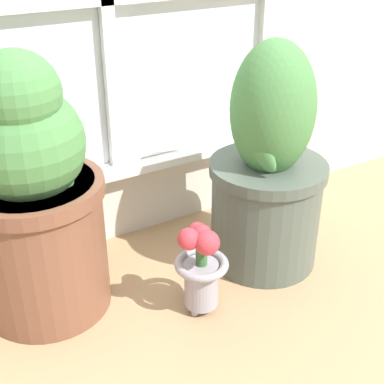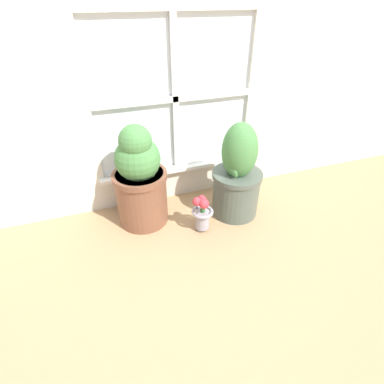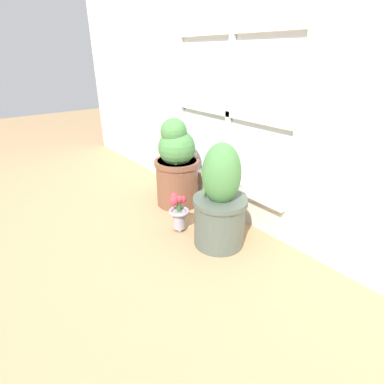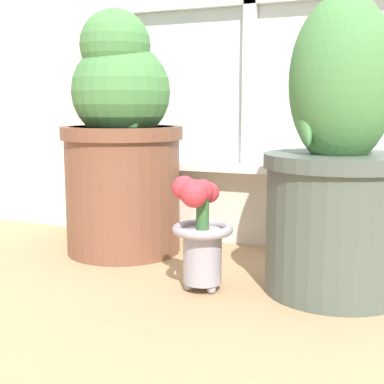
{
  "view_description": "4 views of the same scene",
  "coord_description": "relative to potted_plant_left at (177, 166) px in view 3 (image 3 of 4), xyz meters",
  "views": [
    {
      "loc": [
        -0.54,
        -0.77,
        0.92
      ],
      "look_at": [
        0.06,
        0.24,
        0.28
      ],
      "focal_mm": 50.0,
      "sensor_mm": 36.0,
      "label": 1
    },
    {
      "loc": [
        -0.51,
        -1.21,
        1.26
      ],
      "look_at": [
        -0.01,
        0.24,
        0.23
      ],
      "focal_mm": 28.0,
      "sensor_mm": 36.0,
      "label": 2
    },
    {
      "loc": [
        1.42,
        -0.85,
        1.07
      ],
      "look_at": [
        0.05,
        0.23,
        0.26
      ],
      "focal_mm": 28.0,
      "sensor_mm": 36.0,
      "label": 3
    },
    {
      "loc": [
        0.45,
        -0.93,
        0.41
      ],
      "look_at": [
        -0.03,
        0.23,
        0.21
      ],
      "focal_mm": 50.0,
      "sensor_mm": 36.0,
      "label": 4
    }
  ],
  "objects": [
    {
      "name": "ground_plane",
      "position": [
        0.3,
        -0.36,
        -0.31
      ],
      "size": [
        10.0,
        10.0,
        0.0
      ],
      "primitive_type": "plane",
      "color": "tan"
    },
    {
      "name": "wall_with_window",
      "position": [
        0.3,
        0.23,
        0.96
      ],
      "size": [
        4.4,
        0.1,
        2.5
      ],
      "color": "silver",
      "rests_on": "ground_plane"
    },
    {
      "name": "potted_plant_left",
      "position": [
        0.0,
        0.0,
        0.0
      ],
      "size": [
        0.34,
        0.34,
        0.67
      ],
      "color": "brown",
      "rests_on": "ground_plane"
    },
    {
      "name": "potted_plant_right",
      "position": [
        0.6,
        -0.12,
        -0.04
      ],
      "size": [
        0.32,
        0.32,
        0.64
      ],
      "color": "#4C564C",
      "rests_on": "ground_plane"
    },
    {
      "name": "flower_vase",
      "position": [
        0.32,
        -0.22,
        -0.17
      ],
      "size": [
        0.14,
        0.14,
        0.26
      ],
      "color": "#99939E",
      "rests_on": "ground_plane"
    }
  ]
}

